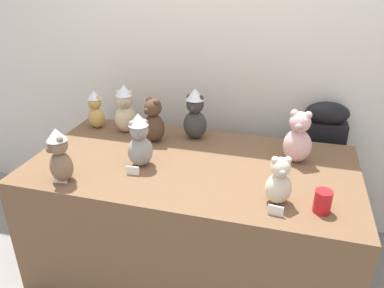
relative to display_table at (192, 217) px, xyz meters
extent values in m
cube|color=silver|center=(0.00, 0.73, 0.92)|extent=(7.00, 0.08, 2.60)
cube|color=brown|center=(0.00, 0.00, 0.00)|extent=(1.84, 0.96, 0.76)
cube|color=black|center=(0.74, 0.61, 0.05)|extent=(0.29, 0.13, 0.85)
ellipsoid|color=black|center=(0.74, 0.61, 0.53)|extent=(0.29, 0.13, 0.15)
ellipsoid|color=#383533|center=(-0.07, 0.34, 0.47)|extent=(0.16, 0.14, 0.19)
sphere|color=#383533|center=(-0.07, 0.34, 0.61)|extent=(0.11, 0.11, 0.11)
sphere|color=#383533|center=(-0.11, 0.34, 0.66)|extent=(0.04, 0.04, 0.04)
sphere|color=#383533|center=(-0.04, 0.33, 0.66)|extent=(0.04, 0.04, 0.04)
sphere|color=#32302E|center=(-0.08, 0.29, 0.60)|extent=(0.05, 0.05, 0.05)
cone|color=silver|center=(-0.07, 0.34, 0.68)|extent=(0.12, 0.12, 0.07)
ellipsoid|color=tan|center=(-0.77, 0.33, 0.45)|extent=(0.14, 0.13, 0.15)
sphere|color=tan|center=(-0.77, 0.33, 0.56)|extent=(0.09, 0.09, 0.09)
sphere|color=tan|center=(-0.80, 0.33, 0.60)|extent=(0.03, 0.03, 0.03)
sphere|color=tan|center=(-0.74, 0.32, 0.60)|extent=(0.03, 0.03, 0.03)
sphere|color=olive|center=(-0.78, 0.29, 0.56)|extent=(0.04, 0.04, 0.04)
cone|color=silver|center=(-0.77, 0.33, 0.62)|extent=(0.09, 0.09, 0.06)
ellipsoid|color=#CCB78E|center=(-0.55, 0.32, 0.47)|extent=(0.17, 0.16, 0.18)
sphere|color=#CCB78E|center=(-0.55, 0.32, 0.61)|extent=(0.11, 0.11, 0.11)
sphere|color=#CCB78E|center=(-0.58, 0.31, 0.65)|extent=(0.04, 0.04, 0.04)
sphere|color=#CCB78E|center=(-0.51, 0.32, 0.65)|extent=(0.04, 0.04, 0.04)
sphere|color=#9D8E71|center=(-0.53, 0.27, 0.60)|extent=(0.05, 0.05, 0.05)
cone|color=silver|center=(-0.55, 0.32, 0.67)|extent=(0.11, 0.11, 0.07)
ellipsoid|color=beige|center=(0.57, 0.18, 0.48)|extent=(0.17, 0.15, 0.19)
sphere|color=beige|center=(0.57, 0.18, 0.62)|extent=(0.12, 0.12, 0.12)
sphere|color=beige|center=(0.53, 0.19, 0.67)|extent=(0.04, 0.04, 0.04)
sphere|color=beige|center=(0.60, 0.18, 0.67)|extent=(0.04, 0.04, 0.04)
sphere|color=#A88783|center=(0.56, 0.13, 0.61)|extent=(0.05, 0.05, 0.05)
ellipsoid|color=beige|center=(0.49, -0.27, 0.46)|extent=(0.15, 0.13, 0.15)
sphere|color=beige|center=(0.49, -0.27, 0.57)|extent=(0.09, 0.09, 0.09)
sphere|color=beige|center=(0.47, -0.28, 0.61)|extent=(0.03, 0.03, 0.03)
sphere|color=beige|center=(0.52, -0.26, 0.61)|extent=(0.03, 0.03, 0.03)
sphere|color=#ABA08A|center=(0.50, -0.31, 0.56)|extent=(0.04, 0.04, 0.04)
ellipsoid|color=#4C3323|center=(-0.31, 0.23, 0.47)|extent=(0.19, 0.18, 0.18)
sphere|color=#4C3323|center=(-0.31, 0.23, 0.61)|extent=(0.11, 0.11, 0.11)
sphere|color=#4C3323|center=(-0.34, 0.24, 0.65)|extent=(0.04, 0.04, 0.04)
sphere|color=#4C3323|center=(-0.28, 0.21, 0.65)|extent=(0.04, 0.04, 0.04)
sphere|color=#412E23|center=(-0.33, 0.18, 0.60)|extent=(0.05, 0.05, 0.05)
ellipsoid|color=#7F6047|center=(-0.60, -0.36, 0.46)|extent=(0.17, 0.17, 0.16)
sphere|color=#7F6047|center=(-0.60, -0.36, 0.58)|extent=(0.10, 0.10, 0.10)
sphere|color=#7F6047|center=(-0.62, -0.35, 0.62)|extent=(0.04, 0.04, 0.04)
sphere|color=#7F6047|center=(-0.57, -0.38, 0.62)|extent=(0.04, 0.04, 0.04)
sphere|color=brown|center=(-0.62, -0.40, 0.58)|extent=(0.04, 0.04, 0.04)
cone|color=silver|center=(-0.60, -0.36, 0.64)|extent=(0.10, 0.10, 0.06)
ellipsoid|color=gray|center=(-0.27, -0.10, 0.47)|extent=(0.18, 0.18, 0.17)
sphere|color=gray|center=(-0.27, -0.10, 0.59)|extent=(0.10, 0.10, 0.10)
sphere|color=gray|center=(-0.30, -0.12, 0.63)|extent=(0.04, 0.04, 0.04)
sphere|color=gray|center=(-0.24, -0.08, 0.63)|extent=(0.04, 0.04, 0.04)
sphere|color=slate|center=(-0.25, -0.13, 0.59)|extent=(0.04, 0.04, 0.04)
cone|color=silver|center=(-0.27, -0.10, 0.66)|extent=(0.11, 0.11, 0.07)
cylinder|color=red|center=(0.69, -0.29, 0.44)|extent=(0.08, 0.08, 0.11)
cube|color=white|center=(0.49, -0.38, 0.41)|extent=(0.07, 0.02, 0.05)
cube|color=white|center=(-0.60, -0.39, 0.41)|extent=(0.07, 0.02, 0.05)
cube|color=white|center=(-0.27, -0.21, 0.41)|extent=(0.07, 0.01, 0.05)
camera|label=1|loc=(0.50, -1.82, 1.40)|focal=35.22mm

